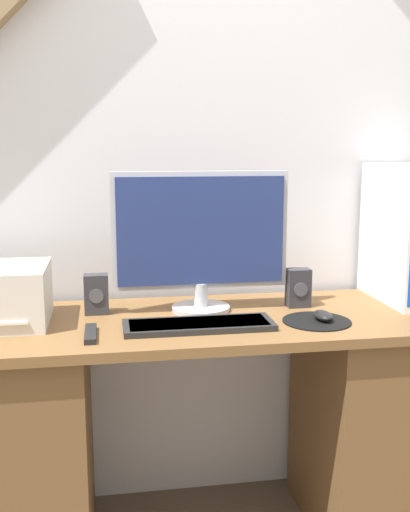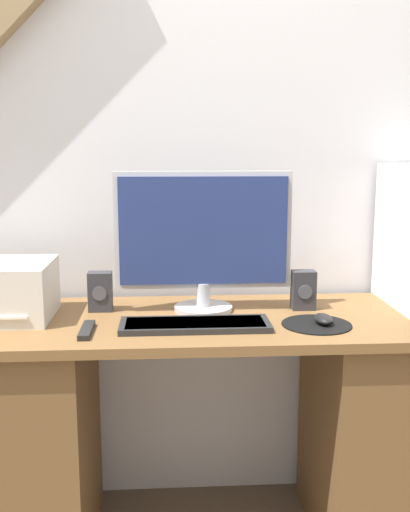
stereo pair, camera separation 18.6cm
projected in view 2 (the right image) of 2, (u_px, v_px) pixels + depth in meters
The scene contains 10 objects.
wall_back at pixel (196, 135), 2.13m from camera, with size 6.40×0.13×2.70m.
desk at pixel (205, 428), 1.97m from camera, with size 1.74×0.57×0.78m.
monitor at pixel (203, 236), 1.94m from camera, with size 0.57×0.19×0.46m.
keyboard at pixel (195, 324), 1.79m from camera, with size 0.45×0.15×0.02m.
mousepad at pixel (317, 324), 1.82m from camera, with size 0.21×0.21×0.00m.
mouse at pixel (323, 319), 1.82m from camera, with size 0.05×0.09×0.03m.
printer at pixel (2, 291), 1.88m from camera, with size 0.31×0.29×0.18m.
speaker_left at pixel (100, 292), 1.97m from camera, with size 0.08×0.06×0.13m.
speaker_right at pixel (303, 290), 1.99m from camera, with size 0.08×0.06×0.13m.
remote_control at pixel (87, 330), 1.74m from camera, with size 0.03×0.16×0.02m.
Camera 2 is at (-0.12, -1.54, 1.32)m, focal length 42.00 mm.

